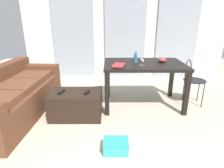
{
  "coord_description": "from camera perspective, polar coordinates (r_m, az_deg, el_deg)",
  "views": [
    {
      "loc": [
        -0.34,
        -1.29,
        1.52
      ],
      "look_at": [
        -0.35,
        1.79,
        0.43
      ],
      "focal_mm": 29.98,
      "sensor_mm": 36.0,
      "label": 1
    }
  ],
  "objects": [
    {
      "name": "curtains",
      "position": [
        5.03,
        4.15,
        13.83
      ],
      "size": [
        3.75,
        0.03,
        2.06
      ],
      "color": "#99A3AD",
      "rests_on": "ground"
    },
    {
      "name": "couch",
      "position": [
        3.43,
        -27.7,
        -3.46
      ],
      "size": [
        0.93,
        2.09,
        0.77
      ],
      "color": "brown",
      "rests_on": "ground"
    },
    {
      "name": "book_stack",
      "position": [
        3.02,
        2.16,
        5.69
      ],
      "size": [
        0.24,
        0.32,
        0.03
      ],
      "color": "#2D7F56",
      "rests_on": "craft_table"
    },
    {
      "name": "tv_remote_secondary",
      "position": [
        3.05,
        -15.0,
        -2.28
      ],
      "size": [
        0.09,
        0.18,
        0.02
      ],
      "primitive_type": "cube",
      "rotation": [
        0.0,
        0.0,
        -0.26
      ],
      "color": "black",
      "rests_on": "coffee_table"
    },
    {
      "name": "tv_remote_primary",
      "position": [
        2.95,
        -7.51,
        -2.51
      ],
      "size": [
        0.09,
        0.16,
        0.03
      ],
      "primitive_type": "cube",
      "rotation": [
        0.0,
        0.0,
        -0.31
      ],
      "color": "black",
      "rests_on": "coffee_table"
    },
    {
      "name": "wall_back",
      "position": [
        5.1,
        4.14,
        15.85
      ],
      "size": [
        5.28,
        0.1,
        2.41
      ],
      "primitive_type": "cube",
      "color": "silver",
      "rests_on": "ground"
    },
    {
      "name": "bowl",
      "position": [
        3.43,
        15.19,
        7.13
      ],
      "size": [
        0.15,
        0.15,
        0.08
      ],
      "primitive_type": "ellipsoid",
      "color": "#9E3833",
      "rests_on": "craft_table"
    },
    {
      "name": "shoebox",
      "position": [
        2.36,
        1.3,
        -18.37
      ],
      "size": [
        0.3,
        0.23,
        0.14
      ],
      "color": "#33B2AD",
      "rests_on": "ground"
    },
    {
      "name": "craft_table",
      "position": [
        3.33,
        9.85,
        4.68
      ],
      "size": [
        1.38,
        0.9,
        0.79
      ],
      "color": "black",
      "rests_on": "ground"
    },
    {
      "name": "bottle_near",
      "position": [
        3.27,
        7.36,
        7.77
      ],
      "size": [
        0.06,
        0.06,
        0.2
      ],
      "color": "teal",
      "rests_on": "craft_table"
    },
    {
      "name": "ground_plane",
      "position": [
        3.19,
        6.32,
        -9.14
      ],
      "size": [
        9.08,
        9.08,
        0.0
      ],
      "primitive_type": "plane",
      "color": "beige"
    },
    {
      "name": "scissors",
      "position": [
        3.1,
        9.59,
        5.57
      ],
      "size": [
        0.08,
        0.09,
        0.0
      ],
      "color": "#9EA0A5",
      "rests_on": "craft_table"
    },
    {
      "name": "wire_chair",
      "position": [
        3.66,
        23.21,
        2.03
      ],
      "size": [
        0.39,
        0.41,
        0.84
      ],
      "color": "black",
      "rests_on": "ground"
    },
    {
      "name": "coffee_table",
      "position": [
        3.09,
        -10.66,
        -6.07
      ],
      "size": [
        0.81,
        0.53,
        0.41
      ],
      "color": "black",
      "rests_on": "ground"
    },
    {
      "name": "tv_remote_on_table",
      "position": [
        3.48,
        9.35,
        7.25
      ],
      "size": [
        0.04,
        0.19,
        0.02
      ],
      "primitive_type": "cube",
      "rotation": [
        0.0,
        0.0,
        0.02
      ],
      "color": "#B7B7B2",
      "rests_on": "craft_table"
    }
  ]
}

